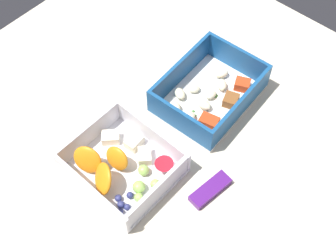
{
  "coord_description": "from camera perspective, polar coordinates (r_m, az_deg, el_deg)",
  "views": [
    {
      "loc": [
        29.21,
        26.99,
        64.32
      ],
      "look_at": [
        -0.89,
        0.51,
        4.0
      ],
      "focal_mm": 47.72,
      "sensor_mm": 36.0,
      "label": 1
    }
  ],
  "objects": [
    {
      "name": "candy_bar",
      "position": [
        0.69,
        5.42,
        -8.11
      ],
      "size": [
        7.26,
        3.34,
        1.2
      ],
      "primitive_type": "cube",
      "rotation": [
        0.0,
        0.0,
        -0.14
      ],
      "color": "#51197A",
      "rests_on": "table_surface"
    },
    {
      "name": "pasta_container",
      "position": [
        0.77,
        5.34,
        4.14
      ],
      "size": [
        18.11,
        13.99,
        5.69
      ],
      "rotation": [
        0.0,
        0.0,
        0.05
      ],
      "color": "white",
      "rests_on": "table_surface"
    },
    {
      "name": "fruit_bowl",
      "position": [
        0.69,
        -5.96,
        -5.0
      ],
      "size": [
        14.13,
        15.71,
        5.65
      ],
      "rotation": [
        0.0,
        0.0,
        -0.01
      ],
      "color": "white",
      "rests_on": "table_surface"
    },
    {
      "name": "table_surface",
      "position": [
        0.75,
        -0.74,
        -1.48
      ],
      "size": [
        80.0,
        80.0,
        2.0
      ],
      "primitive_type": "cube",
      "color": "beige",
      "rests_on": "ground"
    }
  ]
}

